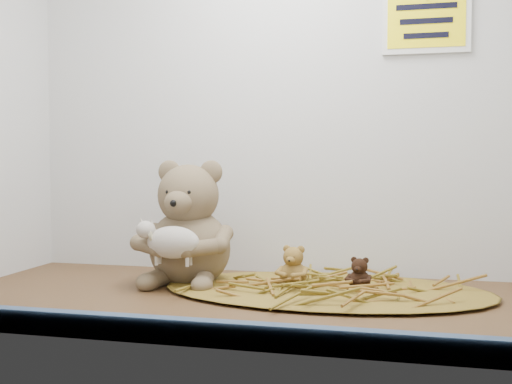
% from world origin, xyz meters
% --- Properties ---
extents(alcove_shell, '(1.20, 0.60, 0.90)m').
position_xyz_m(alcove_shell, '(0.00, 0.09, 0.45)').
color(alcove_shell, '#432E17').
rests_on(alcove_shell, ground).
extents(front_rail, '(1.19, 0.02, 0.04)m').
position_xyz_m(front_rail, '(0.00, -0.29, 0.02)').
color(front_rail, '#374D69').
rests_on(front_rail, shelf_floor).
extents(straw_bed, '(0.64, 0.37, 0.01)m').
position_xyz_m(straw_bed, '(0.12, 0.10, 0.01)').
color(straw_bed, brown).
rests_on(straw_bed, shelf_floor).
extents(main_teddy, '(0.21, 0.22, 0.26)m').
position_xyz_m(main_teddy, '(-0.17, 0.13, 0.13)').
color(main_teddy, olive).
rests_on(main_teddy, shelf_floor).
extents(toy_lamb, '(0.14, 0.08, 0.09)m').
position_xyz_m(toy_lamb, '(-0.17, 0.03, 0.10)').
color(toy_lamb, beige).
rests_on(toy_lamb, main_teddy).
extents(mini_teddy_tan, '(0.07, 0.08, 0.08)m').
position_xyz_m(mini_teddy_tan, '(0.05, 0.10, 0.05)').
color(mini_teddy_tan, olive).
rests_on(mini_teddy_tan, straw_bed).
extents(mini_teddy_brown, '(0.06, 0.06, 0.06)m').
position_xyz_m(mini_teddy_brown, '(0.18, 0.10, 0.04)').
color(mini_teddy_brown, black).
rests_on(mini_teddy_brown, straw_bed).
extents(wall_sign, '(0.16, 0.01, 0.11)m').
position_xyz_m(wall_sign, '(0.30, 0.29, 0.55)').
color(wall_sign, '#FFE80D').
rests_on(wall_sign, back_wall).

